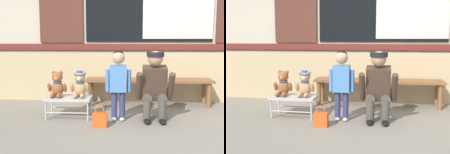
% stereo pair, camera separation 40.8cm
% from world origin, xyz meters
% --- Properties ---
extents(ground_plane, '(60.00, 60.00, 0.00)m').
position_xyz_m(ground_plane, '(0.00, 0.00, 0.00)').
color(ground_plane, gray).
extents(brick_low_wall, '(7.46, 0.25, 0.85)m').
position_xyz_m(brick_low_wall, '(0.00, 1.43, 0.42)').
color(brick_low_wall, tan).
rests_on(brick_low_wall, ground).
extents(shop_facade, '(7.61, 0.26, 3.23)m').
position_xyz_m(shop_facade, '(0.00, 1.94, 1.63)').
color(shop_facade, beige).
rests_on(shop_facade, ground).
extents(wooden_bench_long, '(2.10, 0.40, 0.44)m').
position_xyz_m(wooden_bench_long, '(-0.04, 1.06, 0.37)').
color(wooden_bench_long, brown).
rests_on(wooden_bench_long, ground).
extents(small_display_bench, '(0.64, 0.36, 0.30)m').
position_xyz_m(small_display_bench, '(-1.21, 0.22, 0.27)').
color(small_display_bench, '#BCBCC1').
rests_on(small_display_bench, ground).
extents(teddy_bear_plain, '(0.28, 0.26, 0.36)m').
position_xyz_m(teddy_bear_plain, '(-1.37, 0.22, 0.46)').
color(teddy_bear_plain, '#93562D').
rests_on(teddy_bear_plain, small_display_bench).
extents(teddy_bear_with_hat, '(0.28, 0.27, 0.36)m').
position_xyz_m(teddy_bear_with_hat, '(-1.05, 0.22, 0.47)').
color(teddy_bear_with_hat, tan).
rests_on(teddy_bear_with_hat, small_display_bench).
extents(child_standing, '(0.35, 0.18, 0.96)m').
position_xyz_m(child_standing, '(-0.51, 0.13, 0.59)').
color(child_standing, navy).
rests_on(child_standing, ground).
extents(adult_crouching, '(0.50, 0.49, 0.95)m').
position_xyz_m(adult_crouching, '(-0.01, 0.16, 0.48)').
color(adult_crouching, '#4C473D').
rests_on(adult_crouching, ground).
extents(handbag_on_ground, '(0.18, 0.11, 0.27)m').
position_xyz_m(handbag_on_ground, '(-0.73, -0.18, 0.10)').
color(handbag_on_ground, '#DB561E').
rests_on(handbag_on_ground, ground).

